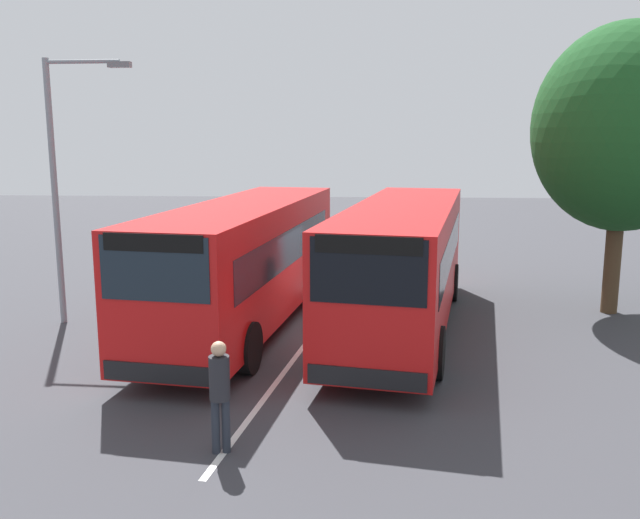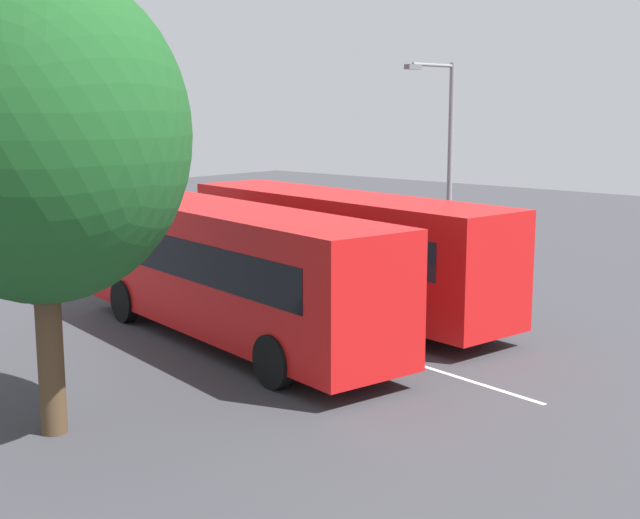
% 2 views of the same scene
% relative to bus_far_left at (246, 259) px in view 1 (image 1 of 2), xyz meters
% --- Properties ---
extents(ground_plane, '(73.98, 73.98, 0.00)m').
position_rel_bus_far_left_xyz_m(ground_plane, '(0.17, 1.82, -1.78)').
color(ground_plane, '#38383D').
extents(bus_far_left, '(10.79, 3.85, 3.20)m').
position_rel_bus_far_left_xyz_m(bus_far_left, '(0.00, 0.00, 0.00)').
color(bus_far_left, red).
rests_on(bus_far_left, ground).
extents(bus_center_left, '(10.81, 4.24, 3.20)m').
position_rel_bus_far_left_xyz_m(bus_center_left, '(0.06, 3.98, 0.00)').
color(bus_center_left, red).
rests_on(bus_center_left, ground).
extents(pedestrian, '(0.38, 0.38, 1.81)m').
position_rel_bus_far_left_xyz_m(pedestrian, '(6.99, 0.75, -0.70)').
color(pedestrian, '#232833').
rests_on(pedestrian, ground).
extents(street_lamp, '(0.27, 2.25, 6.75)m').
position_rel_bus_far_left_xyz_m(street_lamp, '(-0.10, -4.68, 2.14)').
color(street_lamp, gray).
rests_on(street_lamp, ground).
extents(depot_tree, '(5.25, 4.73, 7.83)m').
position_rel_bus_far_left_xyz_m(depot_tree, '(-1.95, 9.88, 3.28)').
color(depot_tree, '#4C3823').
rests_on(depot_tree, ground).
extents(lane_stripe_outer_left, '(15.46, 2.46, 0.01)m').
position_rel_bus_far_left_xyz_m(lane_stripe_outer_left, '(0.17, 1.82, -1.77)').
color(lane_stripe_outer_left, silver).
rests_on(lane_stripe_outer_left, ground).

